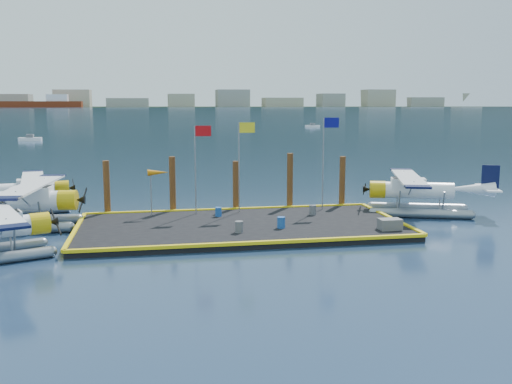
# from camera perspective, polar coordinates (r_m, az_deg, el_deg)

# --- Properties ---
(ground) EXTENTS (4000.00, 4000.00, 0.00)m
(ground) POSITION_cam_1_polar(r_m,az_deg,el_deg) (35.99, -1.54, -3.82)
(ground) COLOR #172846
(ground) RESTS_ON ground
(dock) EXTENTS (20.00, 10.00, 0.40)m
(dock) POSITION_cam_1_polar(r_m,az_deg,el_deg) (35.95, -1.54, -3.50)
(dock) COLOR black
(dock) RESTS_ON ground
(dock_bumpers) EXTENTS (20.25, 10.25, 0.18)m
(dock_bumpers) POSITION_cam_1_polar(r_m,az_deg,el_deg) (35.88, -1.54, -3.05)
(dock_bumpers) COLOR yellow
(dock_bumpers) RESTS_ON dock
(far_backdrop) EXTENTS (3050.00, 2050.00, 810.00)m
(far_backdrop) POSITION_cam_1_polar(r_m,az_deg,el_deg) (1789.09, -2.60, 9.04)
(far_backdrop) COLOR black
(far_backdrop) RESTS_ON ground
(seaplane_b) EXTENTS (9.59, 10.59, 3.75)m
(seaplane_b) POSITION_cam_1_polar(r_m,az_deg,el_deg) (38.86, -22.06, -1.07)
(seaplane_b) COLOR gray
(seaplane_b) RESTS_ON ground
(seaplane_c) EXTENTS (8.72, 9.53, 3.37)m
(seaplane_c) POSITION_cam_1_polar(r_m,az_deg,el_deg) (44.69, -21.87, -0.03)
(seaplane_c) COLOR gray
(seaplane_c) RESTS_ON ground
(seaplane_d) EXTENTS (9.51, 10.16, 3.64)m
(seaplane_d) POSITION_cam_1_polar(r_m,az_deg,el_deg) (42.11, 15.51, -0.07)
(seaplane_d) COLOR gray
(seaplane_d) RESTS_ON ground
(drum_1) EXTENTS (0.48, 0.48, 0.68)m
(drum_1) POSITION_cam_1_polar(r_m,az_deg,el_deg) (34.66, 2.53, -3.07)
(drum_1) COLOR #1C4C9A
(drum_1) RESTS_ON dock
(drum_3) EXTENTS (0.48, 0.48, 0.68)m
(drum_3) POSITION_cam_1_polar(r_m,az_deg,el_deg) (33.47, -1.70, -3.50)
(drum_3) COLOR #56575B
(drum_3) RESTS_ON dock
(drum_4) EXTENTS (0.47, 0.47, 0.66)m
(drum_4) POSITION_cam_1_polar(r_m,az_deg,el_deg) (38.87, 5.69, -1.80)
(drum_4) COLOR #56575B
(drum_4) RESTS_ON dock
(drum_5) EXTENTS (0.44, 0.44, 0.61)m
(drum_5) POSITION_cam_1_polar(r_m,az_deg,el_deg) (38.23, -3.78, -1.99)
(drum_5) COLOR #1C4C9A
(drum_5) RESTS_ON dock
(crate) EXTENTS (1.31, 0.87, 0.66)m
(crate) POSITION_cam_1_polar(r_m,az_deg,el_deg) (35.14, 13.24, -3.15)
(crate) COLOR #56575B
(crate) RESTS_ON dock
(flagpole_red) EXTENTS (1.14, 0.08, 6.00)m
(flagpole_red) POSITION_cam_1_polar(r_m,az_deg,el_deg) (38.77, -5.80, 3.65)
(flagpole_red) COLOR gray
(flagpole_red) RESTS_ON dock
(flagpole_yellow) EXTENTS (1.14, 0.08, 6.20)m
(flagpole_yellow) POSITION_cam_1_polar(r_m,az_deg,el_deg) (39.11, -1.42, 3.91)
(flagpole_yellow) COLOR gray
(flagpole_yellow) RESTS_ON dock
(flagpole_blue) EXTENTS (1.14, 0.08, 6.50)m
(flagpole_blue) POSITION_cam_1_polar(r_m,az_deg,el_deg) (40.47, 7.02, 4.26)
(flagpole_blue) COLOR gray
(flagpole_blue) RESTS_ON dock
(windsock) EXTENTS (1.40, 0.44, 3.12)m
(windsock) POSITION_cam_1_polar(r_m,az_deg,el_deg) (38.77, -9.80, 1.83)
(windsock) COLOR gray
(windsock) RESTS_ON dock
(piling_0) EXTENTS (0.44, 0.44, 4.00)m
(piling_0) POSITION_cam_1_polar(r_m,az_deg,el_deg) (40.64, -14.69, 0.24)
(piling_0) COLOR #4B2815
(piling_0) RESTS_ON ground
(piling_1) EXTENTS (0.44, 0.44, 4.20)m
(piling_1) POSITION_cam_1_polar(r_m,az_deg,el_deg) (40.53, -8.34, 0.56)
(piling_1) COLOR #4B2815
(piling_1) RESTS_ON ground
(piling_2) EXTENTS (0.44, 0.44, 3.80)m
(piling_2) POSITION_cam_1_polar(r_m,az_deg,el_deg) (40.96, -2.03, 0.46)
(piling_2) COLOR #4B2815
(piling_2) RESTS_ON ground
(piling_3) EXTENTS (0.44, 0.44, 4.30)m
(piling_3) POSITION_cam_1_polar(r_m,az_deg,el_deg) (41.69, 3.41, 0.94)
(piling_3) COLOR #4B2815
(piling_3) RESTS_ON ground
(piling_4) EXTENTS (0.44, 0.44, 4.00)m
(piling_4) POSITION_cam_1_polar(r_m,az_deg,el_deg) (42.84, 8.61, 0.87)
(piling_4) COLOR #4B2815
(piling_4) RESTS_ON ground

